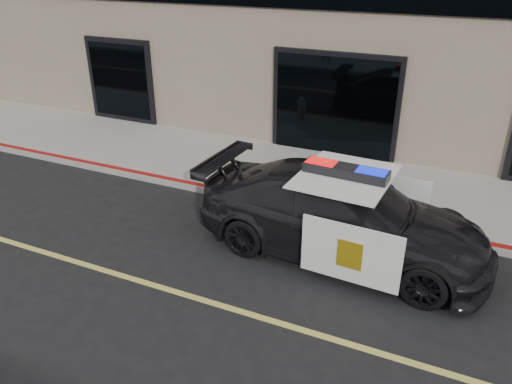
% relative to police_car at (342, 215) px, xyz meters
% --- Properties ---
extents(ground, '(120.00, 120.00, 0.00)m').
position_rel_police_car_xyz_m(ground, '(-0.55, -2.35, -0.80)').
color(ground, black).
rests_on(ground, ground).
extents(sidewalk_n, '(60.00, 3.50, 0.15)m').
position_rel_police_car_xyz_m(sidewalk_n, '(-0.55, 2.90, -0.72)').
color(sidewalk_n, gray).
rests_on(sidewalk_n, ground).
extents(police_car, '(2.82, 5.66, 1.78)m').
position_rel_police_car_xyz_m(police_car, '(0.00, 0.00, 0.00)').
color(police_car, black).
rests_on(police_car, ground).
extents(fire_hydrant, '(0.33, 0.46, 0.74)m').
position_rel_police_car_xyz_m(fire_hydrant, '(-3.35, 1.89, -0.30)').
color(fire_hydrant, beige).
rests_on(fire_hydrant, sidewalk_n).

